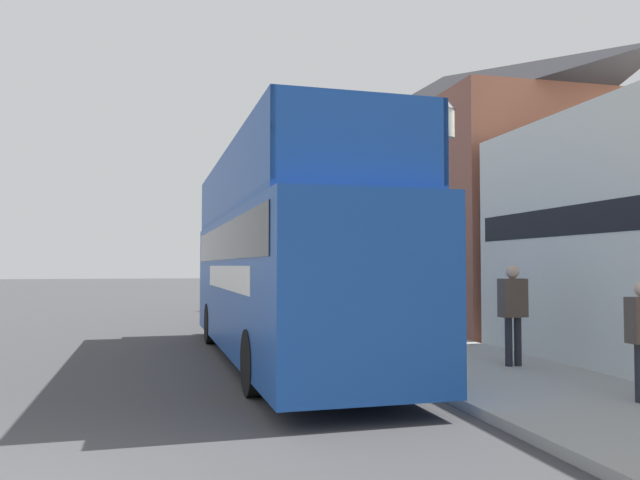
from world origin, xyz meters
The scene contains 9 objects.
ground_plane centered at (0.00, 21.00, 0.00)m, with size 144.00×144.00×0.00m, color #3D3D3F.
sidewalk centered at (7.35, 18.00, 0.07)m, with size 3.27×108.00×0.14m.
brick_terrace_rear centered at (11.98, 16.38, 4.62)m, with size 6.00×16.04×9.23m.
tour_bus centered at (4.06, 7.32, 1.90)m, with size 2.80×11.04×4.23m.
parked_car_ahead_of_bus centered at (4.61, 16.04, 0.65)m, with size 1.87×4.15×1.39m.
pedestrian_second centered at (7.94, 4.81, 1.24)m, with size 0.48×0.26×1.83m.
lamp_post_nearest centered at (6.07, 3.64, 3.28)m, with size 0.35×0.35×4.53m.
lamp_post_second centered at (6.13, 12.81, 3.53)m, with size 0.35×0.35×4.94m.
lamp_post_third centered at (6.29, 21.98, 3.30)m, with size 0.35×0.35×4.56m.
Camera 1 is at (1.83, -5.48, 1.97)m, focal length 35.00 mm.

